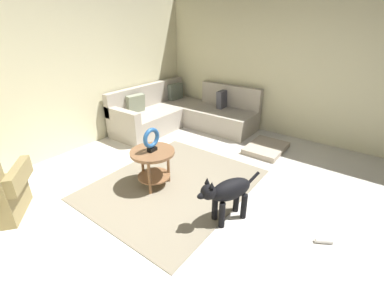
# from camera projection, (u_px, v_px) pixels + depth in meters

# --- Properties ---
(ground_plane) EXTENTS (6.00, 6.00, 0.10)m
(ground_plane) POSITION_uv_depth(u_px,v_px,m) (209.00, 212.00, 3.28)
(ground_plane) COLOR silver
(wall_back) EXTENTS (6.00, 0.12, 2.70)m
(wall_back) POSITION_uv_depth(u_px,v_px,m) (61.00, 73.00, 4.28)
(wall_back) COLOR beige
(wall_back) RESTS_ON ground_plane
(wall_right) EXTENTS (0.12, 6.00, 2.70)m
(wall_right) POSITION_uv_depth(u_px,v_px,m) (299.00, 67.00, 4.82)
(wall_right) COLOR beige
(wall_right) RESTS_ON ground_plane
(area_rug) EXTENTS (2.30, 1.90, 0.01)m
(area_rug) POSITION_uv_depth(u_px,v_px,m) (174.00, 184.00, 3.74)
(area_rug) COLOR gray
(area_rug) RESTS_ON ground_plane
(sectional_couch) EXTENTS (2.20, 2.25, 0.88)m
(sectional_couch) POSITION_uv_depth(u_px,v_px,m) (182.00, 114.00, 5.67)
(sectional_couch) COLOR #B2A899
(sectional_couch) RESTS_ON ground_plane
(side_table) EXTENTS (0.60, 0.60, 0.54)m
(side_table) POSITION_uv_depth(u_px,v_px,m) (153.00, 159.00, 3.56)
(side_table) COLOR brown
(side_table) RESTS_ON ground_plane
(torus_sculpture) EXTENTS (0.28, 0.08, 0.33)m
(torus_sculpture) POSITION_uv_depth(u_px,v_px,m) (151.00, 139.00, 3.43)
(torus_sculpture) COLOR black
(torus_sculpture) RESTS_ON side_table
(dog_bed_mat) EXTENTS (0.80, 0.60, 0.09)m
(dog_bed_mat) POSITION_uv_depth(u_px,v_px,m) (266.00, 148.00, 4.72)
(dog_bed_mat) COLOR #B2A38E
(dog_bed_mat) RESTS_ON ground_plane
(dog) EXTENTS (0.80, 0.41, 0.63)m
(dog) POSITION_uv_depth(u_px,v_px,m) (227.00, 193.00, 2.93)
(dog) COLOR black
(dog) RESTS_ON ground_plane
(dog_toy_rope) EXTENTS (0.13, 0.17, 0.05)m
(dog_toy_rope) POSITION_uv_depth(u_px,v_px,m) (324.00, 241.00, 2.75)
(dog_toy_rope) COLOR silver
(dog_toy_rope) RESTS_ON ground_plane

